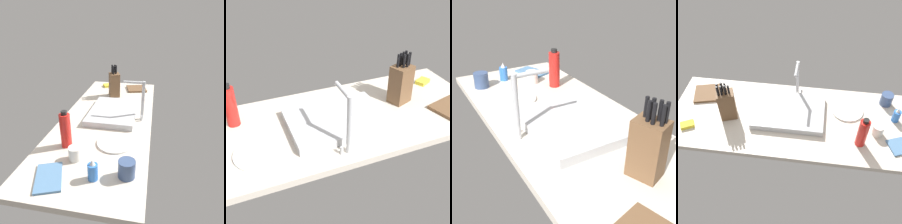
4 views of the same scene
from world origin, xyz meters
TOP-DOWN VIEW (x-y plane):
  - countertop_slab at (0.00, 0.00)cm, footprint 178.94×67.99cm
  - sink_basin at (-5.24, 3.72)cm, footprint 49.84×35.67cm
  - faucet at (-1.85, 24.60)cm, footprint 5.50×15.90cm
  - knife_block at (-47.17, -3.56)cm, footprint 13.68×12.50cm
  - cutting_board at (-69.69, 15.94)cm, footprint 24.08×23.13cm
  - soap_bottle at (69.25, 7.57)cm, footprint 5.16×5.16cm
  - water_bottle at (43.93, -16.04)cm, footprint 6.50×6.50cm
  - dinner_plate at (36.28, 12.75)cm, footprint 22.94×22.94cm
  - dish_towel at (73.08, -14.02)cm, footprint 24.31×19.48cm
  - coffee_mug at (55.86, -6.22)cm, footprint 7.45×7.45cm
  - ceramic_cup at (64.25, 23.49)cm, footprint 8.68×8.68cm
  - dish_sponge at (-73.17, -16.76)cm, footprint 10.74×9.44cm

SIDE VIEW (x-z plane):
  - countertop_slab at x=0.00cm, z-range 0.00..3.50cm
  - dinner_plate at x=36.28cm, z-range 3.50..4.70cm
  - dish_towel at x=73.08cm, z-range 3.50..4.70cm
  - cutting_board at x=-69.69cm, z-range 3.50..5.30cm
  - dish_sponge at x=-73.17cm, z-range 3.50..5.90cm
  - sink_basin at x=-5.24cm, z-range 3.50..8.02cm
  - coffee_mug at x=55.86cm, z-range 3.50..11.26cm
  - ceramic_cup at x=64.25cm, z-range 3.50..12.79cm
  - soap_bottle at x=69.25cm, z-range 2.61..14.08cm
  - water_bottle at x=43.93cm, z-range 2.76..26.06cm
  - knife_block at x=-47.17cm, z-range 0.43..29.82cm
  - faucet at x=-1.85cm, z-range 6.34..35.81cm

